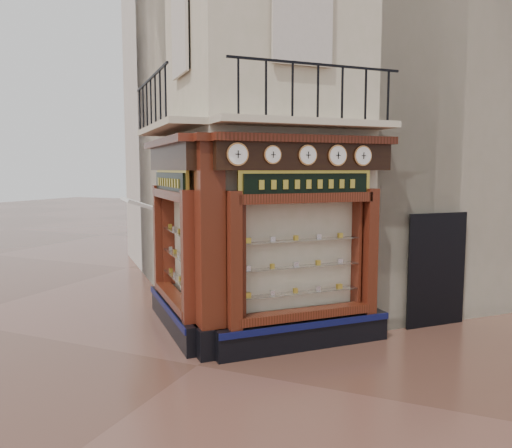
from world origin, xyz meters
The scene contains 16 objects.
ground centered at (0.00, 0.00, 0.00)m, with size 80.00×80.00×0.00m, color #513125.
main_building centered at (0.00, 6.16, 6.00)m, with size 8.00×8.00×12.00m, color beige.
neighbour_left centered at (-2.47, 8.63, 5.50)m, with size 8.00×8.00×11.00m, color beige.
neighbour_right centered at (2.47, 8.63, 5.50)m, with size 8.00×8.00×11.00m, color beige.
shopfront_left centered at (-1.41, 1.57, 1.98)m, with size 2.86×2.86×3.98m.
shopfront_right centered at (1.41, 1.57, 1.98)m, with size 2.86×2.86×3.98m.
corner_pilaster centered at (0.00, 0.50, 1.95)m, with size 0.85×0.85×3.98m.
balcony centered at (0.00, 1.49, 4.22)m, with size 5.94×2.97×1.03m.
clock_a centered at (0.56, 0.46, 3.62)m, with size 0.31×0.31×0.39m.
clock_b centered at (1.02, 0.92, 3.62)m, with size 0.26×0.26×0.32m.
clock_c centered at (1.50, 1.40, 3.62)m, with size 0.29×0.29×0.37m.
clock_d centered at (1.93, 1.83, 3.62)m, with size 0.31×0.31×0.39m.
clock_e centered at (2.32, 2.22, 3.62)m, with size 0.30×0.30×0.38m.
awning centered at (-3.43, 3.22, 0.00)m, with size 1.56×0.93×0.08m, color silver, non-canonical shape.
signboard_left centered at (-1.46, 1.51, 3.10)m, with size 2.02×2.02×0.54m.
signboard_right centered at (1.46, 1.51, 3.10)m, with size 1.93×1.93×0.52m.
Camera 1 is at (4.21, -7.20, 3.37)m, focal length 35.00 mm.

